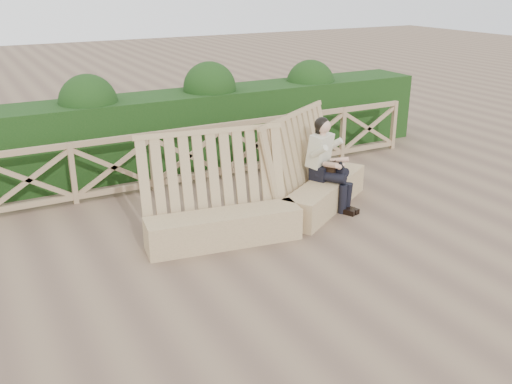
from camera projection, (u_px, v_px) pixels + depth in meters
name	position (u px, v px, depth m)	size (l,w,h in m)	color
ground	(284.00, 257.00, 8.05)	(60.00, 60.00, 0.00)	brown
bench	(275.00, 199.00, 9.05)	(4.39, 1.88, 1.62)	#917753
woman	(327.00, 160.00, 9.56)	(0.66, 0.99, 1.55)	black
guardrail	(189.00, 156.00, 10.73)	(10.10, 0.09, 1.10)	#947756
hedge	(166.00, 131.00, 11.65)	(12.00, 1.20, 1.50)	black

